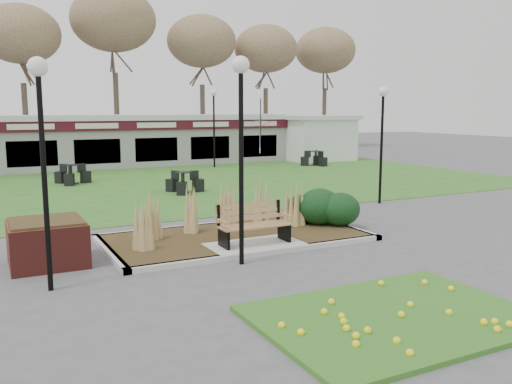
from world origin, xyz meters
name	(u,v)px	position (x,y,z in m)	size (l,w,h in m)	color
ground	(258,251)	(0.00, 0.00, 0.00)	(100.00, 100.00, 0.00)	#515154
lawn	(129,185)	(0.00, 12.00, 0.01)	(34.00, 16.00, 0.02)	#246720
flower_bed	(394,315)	(0.00, -4.60, 0.07)	(4.20, 3.00, 0.16)	#296C1E
planting_bed	(278,219)	(1.27, 1.35, 0.37)	(6.75, 3.40, 1.27)	#382B16
park_bench	(253,224)	(0.00, 0.25, 0.59)	(1.70, 0.66, 0.93)	#8E6040
brick_planter	(47,242)	(-4.40, 1.00, 0.48)	(1.50, 1.50, 0.95)	maroon
food_pavilion	(92,141)	(0.00, 19.96, 1.48)	(24.60, 3.40, 2.90)	#999A9C
service_hut	(318,137)	(13.50, 18.00, 1.45)	(4.40, 3.40, 2.83)	white
tree_backdrop	(65,31)	(0.00, 28.00, 8.36)	(47.24, 5.24, 10.36)	#47382B
lamp_post_near_left	(241,115)	(-0.79, -0.80, 3.10)	(0.35, 0.35, 4.25)	black
lamp_post_mid_left	(41,123)	(-4.55, -0.75, 2.98)	(0.34, 0.34, 4.08)	black
lamp_post_mid_right	(382,119)	(6.62, 3.72, 2.88)	(0.33, 0.33, 3.95)	black
lamp_post_far_right	(214,111)	(6.02, 17.00, 3.12)	(0.35, 0.35, 4.27)	black
bistro_set_b	(184,186)	(1.40, 8.96, 0.29)	(1.35, 1.52, 0.81)	black
bistro_set_c	(72,177)	(-2.07, 13.53, 0.30)	(1.48, 1.53, 0.83)	black
bistro_set_d	(315,161)	(11.53, 15.30, 0.30)	(1.51, 1.51, 0.83)	black
patio_umbrella	(261,136)	(8.57, 16.35, 1.72)	(2.38, 2.42, 2.70)	black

